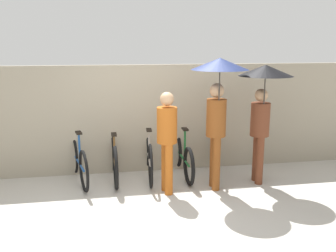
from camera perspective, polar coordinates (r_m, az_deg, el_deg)
ground_plane at (r=5.49m, az=-0.88°, el=-13.11°), size 30.00×30.00×0.00m
back_wall at (r=6.97m, az=-3.37°, el=1.12°), size 11.06×0.12×1.99m
parked_bicycle_0 at (r=6.71m, az=-13.48°, el=-5.21°), size 0.54×1.67×1.03m
parked_bicycle_1 at (r=6.72m, az=-8.19°, el=-4.90°), size 0.44×1.68×0.96m
parked_bicycle_2 at (r=6.79m, az=-2.97°, el=-4.47°), size 0.44×1.81×1.03m
parked_bicycle_3 at (r=6.85m, az=2.23°, el=-4.68°), size 0.44×1.66×0.96m
parked_bicycle_4 at (r=7.07m, az=7.00°, el=-3.85°), size 0.56×1.67×1.03m
pedestrian_leading at (r=5.89m, az=-0.16°, el=-1.39°), size 0.32×0.32×1.64m
pedestrian_center at (r=5.92m, az=7.66°, el=5.18°), size 0.89×0.89×2.16m
pedestrian_trailing at (r=6.34m, az=14.29°, el=4.57°), size 0.88×0.88×2.04m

